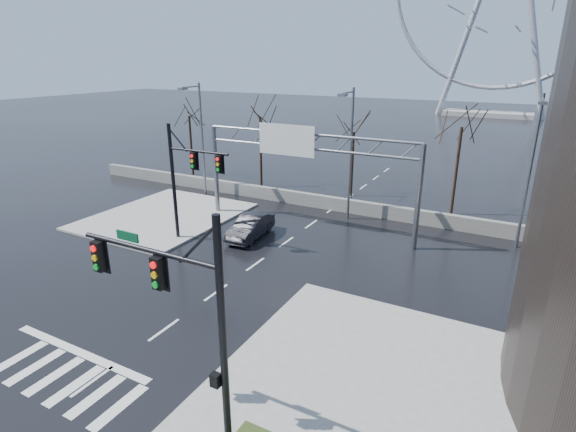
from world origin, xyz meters
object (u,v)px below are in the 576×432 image
Objects in this scene: signal_mast_far at (185,173)px; signal_mast_near at (184,305)px; car at (250,227)px; sign_gantry at (301,159)px.

signal_mast_near is at bearing -49.74° from signal_mast_far.
signal_mast_near and signal_mast_far have the same top height.
signal_mast_near is 17.95m from car.
signal_mast_near reaches higher than car.
sign_gantry is at bearing 106.19° from signal_mast_near.
signal_mast_near is 1.70× the size of car.
sign_gantry is at bearing 47.53° from signal_mast_far.
signal_mast_far reaches higher than sign_gantry.
signal_mast_far is 0.49× the size of sign_gantry.
signal_mast_far is (-11.01, 13.00, -0.04)m from signal_mast_near.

